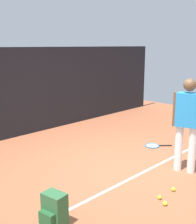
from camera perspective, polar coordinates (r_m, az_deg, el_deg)
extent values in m
plane|color=#9E5638|center=(5.68, 2.91, -10.52)|extent=(12.00, 12.00, 0.00)
cube|color=black|center=(7.64, -14.00, 3.86)|extent=(10.00, 0.10, 2.21)
cube|color=white|center=(5.35, 7.57, -12.15)|extent=(9.00, 0.05, 0.00)
cylinder|color=white|center=(5.54, 17.86, -7.06)|extent=(0.14, 0.14, 0.85)
cylinder|color=white|center=(5.58, 15.42, -6.75)|extent=(0.14, 0.14, 0.85)
cube|color=#268CD8|center=(5.37, 17.13, 0.40)|extent=(0.33, 0.45, 0.60)
sphere|color=brown|center=(5.29, 17.45, 5.06)|extent=(0.22, 0.22, 0.22)
cylinder|color=brown|center=(5.41, 14.84, 0.54)|extent=(0.09, 0.09, 0.62)
cylinder|color=black|center=(6.91, 12.95, -6.39)|extent=(0.24, 0.23, 0.03)
torus|color=#1E72BF|center=(6.84, 10.50, -6.48)|extent=(0.46, 0.46, 0.02)
cylinder|color=#B2B2B2|center=(6.84, 10.50, -6.48)|extent=(0.39, 0.39, 0.00)
cube|color=#2D6038|center=(3.97, -8.43, -18.21)|extent=(0.24, 0.33, 0.44)
cube|color=#23562D|center=(3.93, -9.91, -19.99)|extent=(0.11, 0.23, 0.20)
sphere|color=#CCE033|center=(4.93, 14.44, -14.36)|extent=(0.07, 0.07, 0.07)
sphere|color=#CCE033|center=(4.66, 11.89, -15.94)|extent=(0.07, 0.07, 0.07)
sphere|color=#CCE033|center=(4.52, 12.92, -16.97)|extent=(0.07, 0.07, 0.07)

